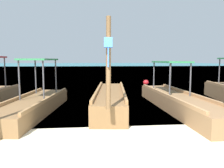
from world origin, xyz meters
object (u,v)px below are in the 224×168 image
at_px(longtail_boat_green_ribbon, 34,104).
at_px(longtail_boat_blue_ribbon, 110,99).
at_px(longtail_boat_red_ribbon, 178,101).
at_px(mooring_buoy_near, 146,83).

distance_m(longtail_boat_green_ribbon, longtail_boat_blue_ribbon, 2.75).
bearing_deg(longtail_boat_red_ribbon, mooring_buoy_near, 84.12).
xyz_separation_m(longtail_boat_blue_ribbon, mooring_buoy_near, (3.17, 7.16, -0.13)).
bearing_deg(longtail_boat_green_ribbon, longtail_boat_blue_ribbon, 15.64).
distance_m(longtail_boat_blue_ribbon, longtail_boat_red_ribbon, 2.46).
relative_size(longtail_boat_green_ribbon, longtail_boat_blue_ribbon, 0.93).
height_order(longtail_boat_green_ribbon, longtail_boat_blue_ribbon, longtail_boat_blue_ribbon).
bearing_deg(longtail_boat_green_ribbon, longtail_boat_red_ribbon, 0.53).
bearing_deg(mooring_buoy_near, longtail_boat_green_ribbon, -126.36).
bearing_deg(longtail_boat_green_ribbon, mooring_buoy_near, 53.64).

